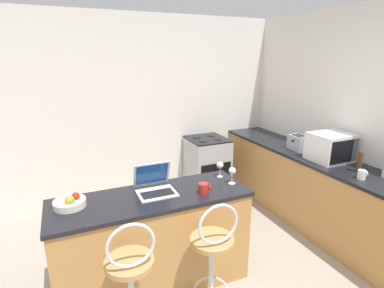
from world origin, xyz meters
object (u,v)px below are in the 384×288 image
bar_stool_near (132,288)px  wine_glass_short (220,166)px  microwave (331,147)px  mug_white (362,175)px  toaster (298,143)px  wine_glass_tall (232,172)px  stove_range (207,167)px  laptop (155,185)px  mug_red (204,188)px  pepper_mill (360,162)px  bar_stool_far (212,264)px  fruit_bowl (70,202)px

bar_stool_near → wine_glass_short: bearing=32.5°
microwave → mug_white: bearing=-106.1°
bar_stool_near → microwave: (2.44, 0.60, 0.56)m
toaster → wine_glass_tall: (-1.32, -0.58, 0.02)m
stove_range → laptop: bearing=-130.9°
mug_red → pepper_mill: 1.69m
bar_stool_far → pepper_mill: 1.88m
pepper_mill → mug_red: bearing=173.5°
microwave → stove_range: bearing=121.1°
microwave → toaster: 0.46m
fruit_bowl → wine_glass_tall: wine_glass_tall is taller
microwave → bar_stool_far: bearing=-161.6°
laptop → wine_glass_short: bearing=4.9°
laptop → pepper_mill: laptop is taller
laptop → mug_red: bearing=-28.7°
wine_glass_short → toaster: bearing=16.1°
toaster → mug_white: 1.00m
laptop → pepper_mill: size_ratio=1.44×
bar_stool_near → laptop: laptop is taller
fruit_bowl → mug_red: 1.09m
pepper_mill → mug_white: bearing=-133.5°
bar_stool_far → laptop: (-0.26, 0.61, 0.46)m
wine_glass_tall → wine_glass_short: wine_glass_tall is taller
bar_stool_far → wine_glass_tall: bearing=47.3°
toaster → fruit_bowl: toaster is taller
laptop → stove_range: 1.93m
microwave → stove_range: (-0.86, 1.42, -0.61)m
stove_range → pepper_mill: (0.84, -1.81, 0.56)m
bar_stool_far → laptop: 0.81m
toaster → wine_glass_short: size_ratio=1.53×
toaster → stove_range: size_ratio=0.27×
laptop → fruit_bowl: (-0.70, -0.01, -0.02)m
bar_stool_near → mug_red: bearing=28.4°
microwave → toaster: microwave is taller
bar_stool_far → stove_range: bearing=64.7°
wine_glass_tall → wine_glass_short: size_ratio=1.03×
microwave → fruit_bowl: (-2.77, -0.00, -0.12)m
laptop → wine_glass_short: laptop is taller
bar_stool_far → wine_glass_tall: (0.44, 0.48, 0.52)m
bar_stool_far → laptop: bearing=113.4°
bar_stool_far → toaster: 2.11m
toaster → mug_white: size_ratio=2.57×
microwave → wine_glass_tall: bearing=-174.9°
stove_range → wine_glass_short: bearing=-111.6°
bar_stool_near → wine_glass_tall: size_ratio=6.44×
microwave → mug_red: bearing=-173.3°
bar_stool_far → wine_glass_short: 0.95m
fruit_bowl → wine_glass_short: (1.38, 0.07, 0.08)m
wine_glass_tall → wine_glass_short: 0.19m
microwave → stove_range: 1.76m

